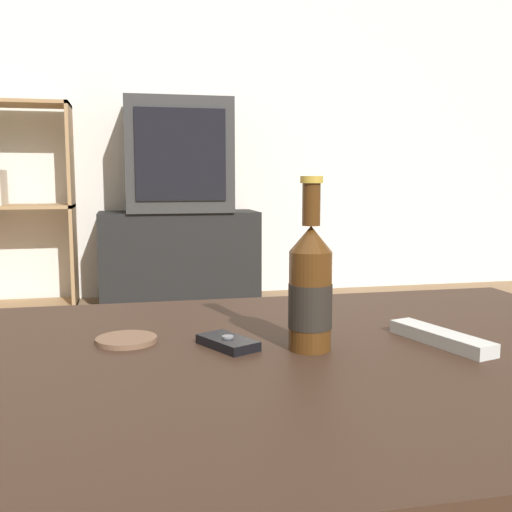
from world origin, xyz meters
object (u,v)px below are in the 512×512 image
beer_bottle (310,289)px  television (178,156)px  tv_stand (179,257)px  cell_phone (228,342)px  bookshelf (14,202)px  remote_control (439,337)px

beer_bottle → television: bearing=89.0°
tv_stand → cell_phone: tv_stand is taller
bookshelf → beer_bottle: bookshelf is taller
bookshelf → beer_bottle: (0.87, -2.79, -0.02)m
tv_stand → remote_control: (0.15, -2.76, 0.23)m
bookshelf → tv_stand: bearing=-3.0°
tv_stand → bookshelf: size_ratio=0.80×
television → cell_phone: (-0.16, -2.71, -0.37)m
bookshelf → cell_phone: 2.86m
television → cell_phone: 2.74m
bookshelf → beer_bottle: 2.93m
remote_control → cell_phone: bearing=155.6°
bookshelf → remote_control: size_ratio=6.21×
remote_control → tv_stand: bearing=77.3°
bookshelf → beer_bottle: size_ratio=4.63×
tv_stand → television: 0.60m
cell_phone → remote_control: size_ratio=0.58×
bookshelf → cell_phone: bookshelf is taller
cell_phone → bookshelf: bearing=78.3°
beer_bottle → remote_control: (0.20, -0.01, -0.08)m
beer_bottle → remote_control: 0.22m
beer_bottle → tv_stand: bearing=89.0°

